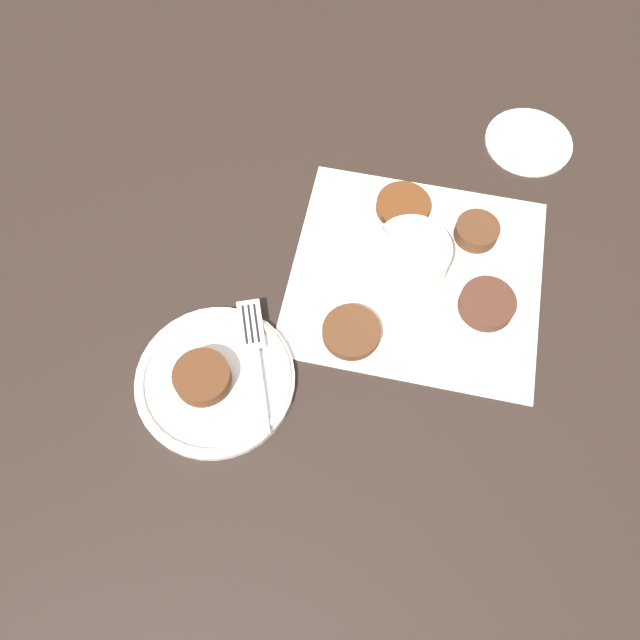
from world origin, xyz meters
The scene contains 11 objects.
ground_plane centered at (0.00, 0.00, 0.00)m, with size 4.00×4.00×0.00m, color black.
napkin centered at (0.02, 0.02, 0.00)m, with size 0.35×0.32×0.00m.
sauce_bowl centered at (0.04, 0.01, 0.03)m, with size 0.11×0.10×0.09m.
fritter_0 centered at (-0.07, 0.06, 0.01)m, with size 0.07×0.07×0.02m.
fritter_1 centered at (0.10, 0.11, 0.01)m, with size 0.07×0.07×0.01m.
fritter_2 centered at (0.05, -0.08, 0.01)m, with size 0.07×0.07×0.01m.
fritter_3 centered at (-0.05, -0.05, 0.01)m, with size 0.06×0.06×0.02m.
serving_plate centered at (0.25, 0.20, 0.01)m, with size 0.19×0.19×0.02m.
fritter_on_plate centered at (0.27, 0.20, 0.03)m, with size 0.07×0.07×0.02m.
fork centered at (0.21, 0.16, 0.02)m, with size 0.07×0.17×0.00m.
extra_saucer centered at (-0.13, -0.22, 0.00)m, with size 0.13×0.13×0.01m.
Camera 1 is at (0.10, 0.43, 0.71)m, focal length 35.00 mm.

